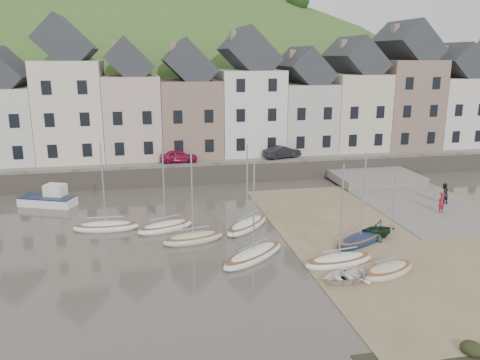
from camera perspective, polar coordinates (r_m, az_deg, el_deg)
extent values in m
plane|color=#413B33|center=(31.41, 2.19, -8.00)|extent=(160.00, 160.00, 0.00)
cube|color=#386127|center=(61.63, -4.80, 3.88)|extent=(90.00, 30.00, 1.50)
cube|color=slate|center=(50.28, -3.28, 2.43)|extent=(70.00, 7.00, 0.10)
cube|color=slate|center=(47.05, -2.65, 0.79)|extent=(70.00, 1.20, 1.80)
cube|color=#7A654A|center=(35.48, 19.84, -6.15)|extent=(18.00, 26.00, 0.06)
cube|color=slate|center=(43.96, 19.00, -2.11)|extent=(8.00, 18.00, 0.12)
ellipsoid|color=#386127|center=(93.18, -9.67, -4.56)|extent=(134.40, 84.00, 84.00)
cylinder|color=#382619|center=(77.92, -23.74, 17.70)|extent=(0.50, 0.50, 3.00)
cylinder|color=#382619|center=(80.44, -12.83, 18.38)|extent=(0.50, 0.50, 3.00)
cylinder|color=#382619|center=(79.49, -2.16, 18.76)|extent=(0.50, 0.50, 3.00)
cylinder|color=#382619|center=(81.35, 6.80, 18.57)|extent=(0.50, 0.50, 3.00)
sphere|color=#213D19|center=(81.57, 6.85, 20.32)|extent=(3.60, 3.60, 3.60)
cube|color=silver|center=(54.25, -25.48, 5.91)|extent=(5.80, 8.00, 7.50)
cube|color=beige|center=(52.95, -19.12, 7.70)|extent=(6.40, 8.00, 10.00)
cube|color=gray|center=(52.98, -21.66, 16.43)|extent=(0.60, 0.90, 1.40)
cube|color=#C2A4A1|center=(52.58, -12.47, 7.29)|extent=(5.60, 8.00, 8.50)
cube|color=gray|center=(52.26, -14.48, 14.91)|extent=(0.60, 0.90, 1.40)
cube|color=#84695B|center=(52.84, -5.94, 7.31)|extent=(6.20, 8.00, 8.00)
cube|color=gray|center=(52.32, -7.90, 15.00)|extent=(0.60, 0.90, 1.40)
cube|color=silver|center=(53.78, 0.96, 8.04)|extent=(6.60, 8.00, 9.00)
cube|color=gray|center=(53.15, -0.81, 16.42)|extent=(0.60, 0.90, 1.40)
cube|color=#B9B3A9|center=(55.54, 7.32, 7.35)|extent=(5.80, 8.00, 7.50)
cube|color=gray|center=(54.68, 6.07, 14.29)|extent=(0.60, 0.90, 1.40)
cube|color=beige|center=(57.65, 13.01, 7.86)|extent=(6.00, 8.00, 8.50)
cube|color=gray|center=(56.72, 12.00, 15.18)|extent=(0.60, 0.90, 1.40)
cube|color=#80695C|center=(60.41, 18.52, 8.49)|extent=(6.40, 8.00, 10.00)
cube|color=gray|center=(59.45, 17.78, 16.42)|extent=(0.60, 0.90, 1.40)
cube|color=silver|center=(63.78, 23.29, 7.43)|extent=(5.80, 8.00, 8.00)
cube|color=gray|center=(62.64, 22.81, 13.75)|extent=(0.60, 0.90, 1.40)
ellipsoid|color=white|center=(35.72, -15.48, -5.37)|extent=(4.68, 1.77, 0.84)
ellipsoid|color=brown|center=(35.65, -15.50, -5.04)|extent=(4.30, 1.61, 0.20)
cylinder|color=#B2B5B7|center=(34.82, -15.81, -0.56)|extent=(0.10, 0.10, 5.60)
cylinder|color=#B2B5B7|center=(35.48, -15.56, -4.23)|extent=(2.53, 0.23, 0.08)
ellipsoid|color=white|center=(34.79, -8.78, -5.53)|extent=(4.44, 2.95, 0.84)
ellipsoid|color=brown|center=(34.72, -8.79, -5.19)|extent=(4.08, 2.70, 0.20)
cylinder|color=#B2B5B7|center=(33.87, -8.98, -0.60)|extent=(0.10, 0.10, 5.60)
cylinder|color=#B2B5B7|center=(34.55, -8.82, -4.37)|extent=(2.16, 0.93, 0.08)
ellipsoid|color=beige|center=(32.47, -5.53, -6.91)|extent=(4.42, 2.39, 0.84)
ellipsoid|color=brown|center=(32.39, -5.54, -6.55)|extent=(4.06, 2.18, 0.20)
cylinder|color=#B2B5B7|center=(31.48, -5.66, -1.65)|extent=(0.10, 0.10, 5.60)
cylinder|color=#B2B5B7|center=(32.20, -5.56, -5.67)|extent=(2.27, 0.59, 0.08)
ellipsoid|color=white|center=(34.70, 0.83, -5.41)|extent=(4.38, 4.52, 0.84)
ellipsoid|color=brown|center=(34.63, 0.83, -5.07)|extent=(4.02, 4.15, 0.20)
cylinder|color=#B2B5B7|center=(33.78, 0.85, -0.46)|extent=(0.10, 0.10, 5.60)
cylinder|color=#B2B5B7|center=(34.46, 0.83, -4.24)|extent=(1.87, 1.98, 0.08)
ellipsoid|color=white|center=(29.73, 1.60, -8.91)|extent=(5.08, 4.45, 0.84)
ellipsoid|color=brown|center=(29.64, 1.60, -8.52)|extent=(4.66, 4.08, 0.20)
cylinder|color=#B2B5B7|center=(28.64, 1.64, -3.21)|extent=(0.10, 0.10, 5.60)
cylinder|color=#B2B5B7|center=(29.44, 1.61, -7.57)|extent=(2.33, 1.86, 0.08)
ellipsoid|color=#13203C|center=(33.05, 14.01, -6.90)|extent=(4.83, 3.63, 0.84)
ellipsoid|color=brown|center=(32.97, 14.03, -6.54)|extent=(4.43, 3.32, 0.20)
cylinder|color=#B2B5B7|center=(32.08, 14.34, -1.73)|extent=(0.10, 0.10, 5.60)
cylinder|color=#B2B5B7|center=(32.79, 14.09, -5.68)|extent=(2.29, 1.35, 0.08)
ellipsoid|color=white|center=(29.54, 11.54, -9.37)|extent=(4.60, 2.20, 0.84)
ellipsoid|color=brown|center=(29.46, 11.56, -8.98)|extent=(4.23, 2.00, 0.20)
cylinder|color=#B2B5B7|center=(28.45, 11.85, -3.65)|extent=(0.10, 0.10, 5.60)
cylinder|color=#B2B5B7|center=(29.25, 11.61, -8.03)|extent=(2.41, 0.47, 0.08)
ellipsoid|color=beige|center=(28.97, 17.02, -10.23)|extent=(4.02, 2.80, 0.84)
ellipsoid|color=brown|center=(28.88, 17.05, -9.83)|extent=(3.69, 2.56, 0.20)
cylinder|color=#B2B5B7|center=(27.86, 17.48, -4.41)|extent=(0.10, 0.10, 5.60)
cylinder|color=#B2B5B7|center=(28.68, 17.13, -8.86)|extent=(1.93, 0.85, 0.08)
cube|color=white|center=(42.87, -21.69, -2.36)|extent=(4.82, 3.33, 0.70)
cube|color=#13203C|center=(42.78, -21.73, -1.89)|extent=(4.76, 3.34, 0.08)
cube|color=white|center=(42.79, -20.91, -1.13)|extent=(1.92, 1.72, 1.00)
imported|color=white|center=(27.46, 12.27, -10.95)|extent=(3.17, 2.50, 0.60)
imported|color=#163220|center=(34.03, 15.90, -5.51)|extent=(2.54, 2.24, 1.27)
imported|color=maroon|center=(40.67, 22.60, -2.47)|extent=(0.69, 0.55, 1.63)
imported|color=black|center=(43.16, 22.85, -1.48)|extent=(0.98, 0.84, 1.74)
imported|color=maroon|center=(48.81, -7.22, 2.79)|extent=(3.73, 1.57, 1.26)
imported|color=black|center=(50.69, 4.98, 3.32)|extent=(4.23, 2.51, 1.32)
ellipsoid|color=black|center=(23.34, 25.61, -17.48)|extent=(0.91, 1.00, 0.59)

